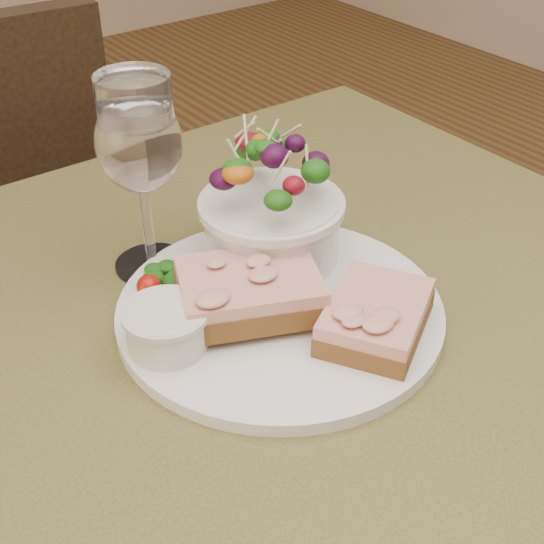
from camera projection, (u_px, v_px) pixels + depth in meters
cafe_table at (295, 414)px, 0.70m from camera, size 0.80×0.80×0.75m
dinner_plate at (280, 310)px, 0.66m from camera, size 0.28×0.28×0.01m
sandwich_front at (376, 317)px, 0.62m from camera, size 0.13×0.12×0.03m
sandwich_back at (250, 290)px, 0.63m from camera, size 0.14×0.13×0.03m
ramekin at (167, 326)px, 0.60m from camera, size 0.06×0.06×0.04m
salad_bowl at (271, 202)px, 0.68m from camera, size 0.12×0.12×0.13m
garnish at (155, 282)px, 0.67m from camera, size 0.05×0.04×0.02m
wine_glass at (139, 148)px, 0.65m from camera, size 0.08×0.08×0.18m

